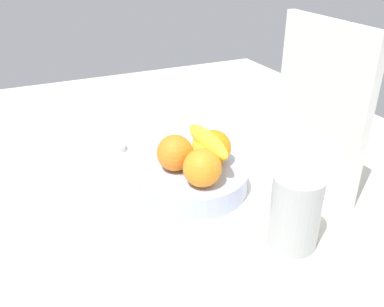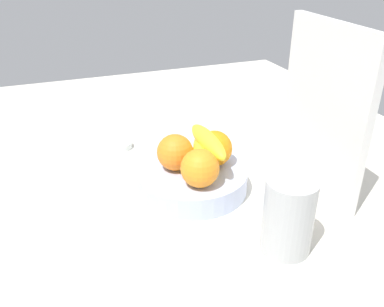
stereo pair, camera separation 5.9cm
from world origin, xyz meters
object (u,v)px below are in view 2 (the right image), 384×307
(orange_front_right, at_px, (200,168))
(banana_bunch, at_px, (205,151))
(jar_lid, at_px, (120,145))
(orange_front_left, at_px, (175,152))
(orange_center, at_px, (214,148))
(thermos_tumbler, at_px, (288,216))
(cutting_board, at_px, (323,110))
(fruit_bowl, at_px, (192,179))

(orange_front_right, bearing_deg, banana_bunch, 150.09)
(banana_bunch, bearing_deg, orange_front_right, -29.91)
(orange_front_right, height_order, jar_lid, orange_front_right)
(orange_front_left, distance_m, orange_center, 0.09)
(orange_front_right, bearing_deg, thermos_tumbler, 27.32)
(orange_front_right, bearing_deg, cutting_board, 87.91)
(orange_front_right, distance_m, jar_lid, 0.35)
(cutting_board, xyz_separation_m, thermos_tumbler, (0.17, -0.18, -0.11))
(orange_center, distance_m, banana_bunch, 0.03)
(cutting_board, xyz_separation_m, jar_lid, (-0.33, -0.37, -0.17))
(jar_lid, bearing_deg, orange_front_right, 17.19)
(orange_front_right, distance_m, thermos_tumbler, 0.20)
(thermos_tumbler, distance_m, jar_lid, 0.54)
(banana_bunch, bearing_deg, orange_center, 108.28)
(orange_center, bearing_deg, orange_front_right, -41.35)
(orange_front_left, distance_m, cutting_board, 0.33)
(orange_front_left, bearing_deg, orange_center, 81.40)
(banana_bunch, relative_size, jar_lid, 2.83)
(orange_front_right, xyz_separation_m, banana_bunch, (-0.06, 0.04, 0.00))
(fruit_bowl, bearing_deg, orange_front_right, -6.60)
(banana_bunch, distance_m, cutting_board, 0.26)
(orange_front_right, distance_m, banana_bunch, 0.07)
(fruit_bowl, distance_m, orange_center, 0.08)
(orange_center, bearing_deg, thermos_tumbler, 7.10)
(jar_lid, bearing_deg, orange_center, 32.60)
(orange_front_right, xyz_separation_m, thermos_tumbler, (0.18, 0.09, -0.02))
(orange_front_right, height_order, cutting_board, cutting_board)
(orange_center, xyz_separation_m, cutting_board, (0.08, 0.21, 0.09))
(banana_bunch, bearing_deg, fruit_bowl, -96.47)
(fruit_bowl, bearing_deg, jar_lid, -157.42)
(banana_bunch, bearing_deg, orange_front_left, -110.01)
(thermos_tumbler, bearing_deg, banana_bunch, -166.59)
(jar_lid, bearing_deg, cutting_board, 48.20)
(fruit_bowl, relative_size, orange_front_right, 3.06)
(orange_front_left, distance_m, banana_bunch, 0.06)
(fruit_bowl, height_order, orange_front_right, orange_front_right)
(banana_bunch, bearing_deg, thermos_tumbler, 13.41)
(orange_front_right, height_order, orange_center, same)
(orange_front_left, height_order, cutting_board, cutting_board)
(fruit_bowl, relative_size, orange_front_left, 3.06)
(orange_center, distance_m, cutting_board, 0.24)
(jar_lid, bearing_deg, fruit_bowl, 22.58)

